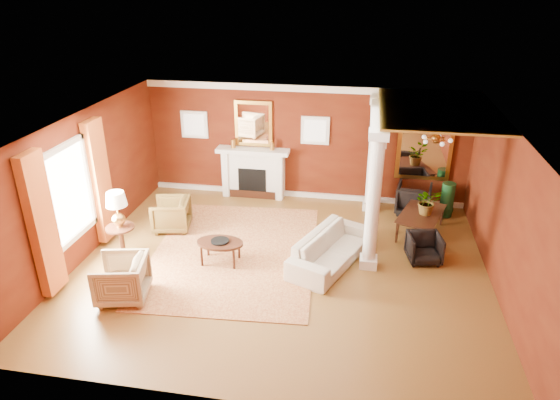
% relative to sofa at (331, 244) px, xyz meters
% --- Properties ---
extents(ground, '(8.00, 8.00, 0.00)m').
position_rel_sofa_xyz_m(ground, '(-0.95, -0.31, -0.43)').
color(ground, brown).
rests_on(ground, ground).
extents(room_shell, '(8.04, 7.04, 2.92)m').
position_rel_sofa_xyz_m(room_shell, '(-0.95, -0.31, 1.59)').
color(room_shell, '#5D210D').
rests_on(room_shell, ground).
extents(fireplace, '(1.85, 0.42, 1.29)m').
position_rel_sofa_xyz_m(fireplace, '(-2.25, 3.00, 0.21)').
color(fireplace, white).
rests_on(fireplace, ground).
extents(overmantel_mirror, '(0.95, 0.07, 1.15)m').
position_rel_sofa_xyz_m(overmantel_mirror, '(-2.25, 3.14, 1.47)').
color(overmantel_mirror, gold).
rests_on(overmantel_mirror, fireplace).
extents(flank_window_left, '(0.70, 0.07, 0.70)m').
position_rel_sofa_xyz_m(flank_window_left, '(-3.80, 3.15, 1.37)').
color(flank_window_left, white).
rests_on(flank_window_left, room_shell).
extents(flank_window_right, '(0.70, 0.07, 0.70)m').
position_rel_sofa_xyz_m(flank_window_right, '(-0.70, 3.15, 1.37)').
color(flank_window_right, white).
rests_on(flank_window_right, room_shell).
extents(left_window, '(0.21, 2.55, 2.60)m').
position_rel_sofa_xyz_m(left_window, '(-4.85, -0.91, 0.99)').
color(left_window, white).
rests_on(left_window, room_shell).
extents(column_front, '(0.36, 0.36, 2.80)m').
position_rel_sofa_xyz_m(column_front, '(0.75, -0.01, 1.00)').
color(column_front, white).
rests_on(column_front, ground).
extents(column_back, '(0.36, 0.36, 2.80)m').
position_rel_sofa_xyz_m(column_back, '(0.75, 2.69, 1.00)').
color(column_back, white).
rests_on(column_back, ground).
extents(header_beam, '(0.30, 3.20, 0.32)m').
position_rel_sofa_xyz_m(header_beam, '(0.75, 1.59, 2.19)').
color(header_beam, white).
rests_on(header_beam, column_front).
extents(amber_ceiling, '(2.30, 3.40, 0.04)m').
position_rel_sofa_xyz_m(amber_ceiling, '(1.90, 1.44, 2.44)').
color(amber_ceiling, gold).
rests_on(amber_ceiling, room_shell).
extents(dining_mirror, '(1.30, 0.07, 1.70)m').
position_rel_sofa_xyz_m(dining_mirror, '(1.95, 3.14, 1.12)').
color(dining_mirror, gold).
rests_on(dining_mirror, room_shell).
extents(chandelier, '(0.60, 0.62, 0.75)m').
position_rel_sofa_xyz_m(chandelier, '(1.95, 1.49, 1.82)').
color(chandelier, '#BF893C').
rests_on(chandelier, room_shell).
extents(crown_trim, '(8.00, 0.08, 0.16)m').
position_rel_sofa_xyz_m(crown_trim, '(-0.95, 3.15, 2.39)').
color(crown_trim, white).
rests_on(crown_trim, room_shell).
extents(base_trim, '(8.00, 0.08, 0.12)m').
position_rel_sofa_xyz_m(base_trim, '(-0.95, 3.15, -0.37)').
color(base_trim, white).
rests_on(base_trim, ground).
extents(rug, '(3.60, 4.63, 0.02)m').
position_rel_sofa_xyz_m(rug, '(-2.01, 0.04, -0.42)').
color(rug, maroon).
rests_on(rug, ground).
extents(sofa, '(1.44, 2.28, 0.86)m').
position_rel_sofa_xyz_m(sofa, '(0.00, 0.00, 0.00)').
color(sofa, beige).
rests_on(sofa, ground).
extents(armchair_leopard, '(0.87, 0.91, 0.81)m').
position_rel_sofa_xyz_m(armchair_leopard, '(-3.67, 0.84, -0.02)').
color(armchair_leopard, black).
rests_on(armchair_leopard, ground).
extents(armchair_stripe, '(0.96, 1.00, 0.88)m').
position_rel_sofa_xyz_m(armchair_stripe, '(-3.56, -1.84, 0.01)').
color(armchair_stripe, tan).
rests_on(armchair_stripe, ground).
extents(coffee_table, '(0.94, 0.94, 0.47)m').
position_rel_sofa_xyz_m(coffee_table, '(-2.18, -0.37, -0.00)').
color(coffee_table, black).
rests_on(coffee_table, ground).
extents(coffee_book, '(0.15, 0.09, 0.22)m').
position_rel_sofa_xyz_m(coffee_book, '(-2.23, -0.34, 0.15)').
color(coffee_book, black).
rests_on(coffee_book, coffee_table).
extents(side_table, '(0.57, 0.57, 1.42)m').
position_rel_sofa_xyz_m(side_table, '(-4.23, -0.45, 0.52)').
color(side_table, black).
rests_on(side_table, ground).
extents(dining_table, '(0.95, 1.53, 0.81)m').
position_rel_sofa_xyz_m(dining_table, '(1.89, 1.57, -0.03)').
color(dining_table, black).
rests_on(dining_table, ground).
extents(dining_chair_near, '(0.73, 0.70, 0.65)m').
position_rel_sofa_xyz_m(dining_chair_near, '(1.84, 0.38, -0.11)').
color(dining_chair_near, black).
rests_on(dining_chair_near, ground).
extents(dining_chair_far, '(0.89, 0.85, 0.81)m').
position_rel_sofa_xyz_m(dining_chair_far, '(1.77, 2.65, -0.03)').
color(dining_chair_far, black).
rests_on(dining_chair_far, ground).
extents(green_urn, '(0.35, 0.35, 0.84)m').
position_rel_sofa_xyz_m(green_urn, '(2.55, 2.63, -0.10)').
color(green_urn, '#15431D').
rests_on(green_urn, ground).
extents(potted_plant, '(0.68, 0.72, 0.47)m').
position_rel_sofa_xyz_m(potted_plant, '(1.95, 1.56, 0.61)').
color(potted_plant, '#26591E').
rests_on(potted_plant, dining_table).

